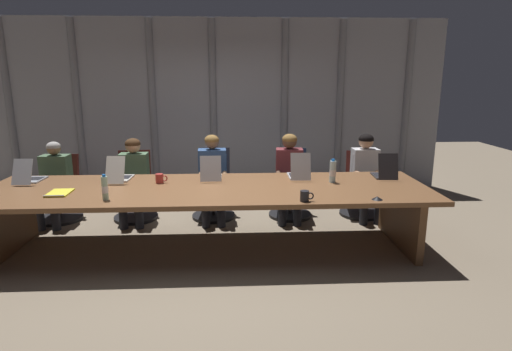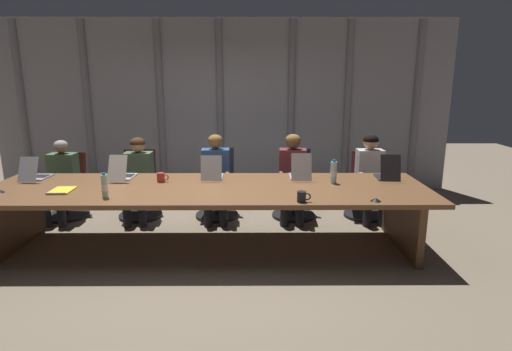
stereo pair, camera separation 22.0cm
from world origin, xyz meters
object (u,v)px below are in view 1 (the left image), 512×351
(coffee_mug_far, at_px, (305,196))
(laptop_center, at_px, (211,175))
(person_left_end, at_px, (54,179))
(water_bottle_secondary, at_px, (333,172))
(spiral_notepad, at_px, (59,193))
(person_right_mid, at_px, (289,172))
(laptop_left_end, at_px, (30,177))
(laptop_left_mid, at_px, (120,176))
(person_right_end, at_px, (366,171))
(conference_mic_middle, at_px, (377,198))
(office_chair_left_mid, at_px, (135,194))
(office_chair_right_end, at_px, (361,192))
(water_bottle_primary, at_px, (105,188))
(person_center, at_px, (213,173))
(laptop_right_mid, at_px, (299,173))
(person_left_mid, at_px, (133,175))
(laptop_right_end, at_px, (384,173))
(office_chair_center, at_px, (214,192))
(coffee_mug_near, at_px, (160,178))
(office_chair_left_end, at_px, (60,196))
(office_chair_right_mid, at_px, (290,192))

(coffee_mug_far, bearing_deg, laptop_center, 135.44)
(person_left_end, bearing_deg, water_bottle_secondary, 78.53)
(spiral_notepad, bearing_deg, person_right_mid, 23.10)
(laptop_left_end, relative_size, spiral_notepad, 1.48)
(laptop_left_mid, height_order, spiral_notepad, laptop_left_mid)
(person_right_end, height_order, coffee_mug_far, person_right_end)
(conference_mic_middle, distance_m, spiral_notepad, 3.31)
(person_right_end, bearing_deg, laptop_center, -74.28)
(office_chair_left_mid, distance_m, office_chair_right_end, 3.19)
(laptop_center, relative_size, office_chair_left_mid, 0.44)
(water_bottle_primary, relative_size, water_bottle_secondary, 0.95)
(office_chair_left_mid, relative_size, person_center, 0.79)
(laptop_right_mid, xyz_separation_m, person_left_mid, (-2.13, 0.62, -0.15))
(person_left_mid, relative_size, person_center, 0.97)
(laptop_right_end, bearing_deg, laptop_left_mid, 93.82)
(office_chair_left_mid, distance_m, office_chair_center, 1.09)
(laptop_left_end, distance_m, person_right_mid, 3.21)
(laptop_right_end, xyz_separation_m, coffee_mug_far, (-1.13, -0.93, -0.01))
(water_bottle_secondary, height_order, coffee_mug_near, water_bottle_secondary)
(laptop_left_end, relative_size, laptop_right_end, 1.03)
(laptop_left_mid, xyz_separation_m, person_left_mid, (0.00, 0.63, -0.15))
(office_chair_left_mid, xyz_separation_m, coffee_mug_far, (2.08, -1.74, 0.44))
(laptop_right_mid, height_order, laptop_right_end, laptop_right_mid)
(laptop_left_end, xyz_separation_m, spiral_notepad, (0.54, -0.53, -0.05))
(office_chair_left_end, distance_m, office_chair_center, 2.12)
(laptop_left_end, relative_size, laptop_left_mid, 0.94)
(water_bottle_primary, relative_size, coffee_mug_near, 1.88)
(person_center, relative_size, water_bottle_primary, 4.47)
(laptop_left_end, xyz_separation_m, person_left_mid, (1.04, 0.64, -0.14))
(laptop_left_mid, height_order, person_right_end, person_right_end)
(office_chair_center, height_order, person_left_mid, person_left_mid)
(office_chair_left_end, distance_m, person_right_mid, 3.18)
(person_left_end, bearing_deg, office_chair_right_end, 93.94)
(office_chair_right_mid, distance_m, person_right_mid, 0.36)
(office_chair_center, bearing_deg, office_chair_left_end, -85.97)
(person_left_mid, bearing_deg, person_right_end, 88.84)
(laptop_right_end, bearing_deg, person_left_mid, 82.71)
(person_left_end, distance_m, water_bottle_secondary, 3.64)
(office_chair_center, distance_m, person_right_end, 2.14)
(office_chair_right_end, distance_m, coffee_mug_near, 2.87)
(office_chair_right_end, distance_m, coffee_mug_far, 2.11)
(office_chair_right_mid, distance_m, person_right_end, 1.09)
(person_center, bearing_deg, office_chair_center, 178.34)
(laptop_right_end, xyz_separation_m, office_chair_center, (-2.12, 0.82, -0.44))
(laptop_left_end, xyz_separation_m, office_chair_center, (2.10, 0.80, -0.44))
(water_bottle_secondary, bearing_deg, laptop_left_end, 176.79)
(office_chair_left_end, relative_size, office_chair_center, 0.93)
(laptop_center, bearing_deg, person_right_mid, -59.97)
(person_left_end, bearing_deg, laptop_left_end, 1.97)
(water_bottle_primary, relative_size, coffee_mug_far, 1.89)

